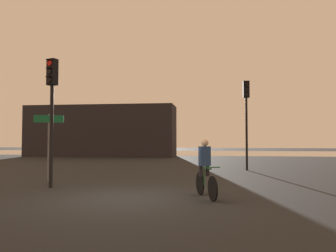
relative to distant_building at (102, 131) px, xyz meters
The scene contains 7 objects.
ground_plane 24.54m from the distant_building, 69.38° to the right, with size 120.00×120.00×0.00m, color black.
water_strip 13.42m from the distant_building, 49.33° to the left, with size 80.00×16.00×0.01m, color #9E937F.
distant_building is the anchor object (origin of this frame).
traffic_light_far_right 18.87m from the distant_building, 47.29° to the right, with size 0.34×0.36×4.77m.
traffic_light_near_left 21.93m from the distant_building, 75.33° to the right, with size 0.38×0.40×4.37m.
direction_sign_post 20.45m from the distant_building, 76.53° to the right, with size 1.06×0.34×2.60m.
cyclist 24.95m from the distant_building, 64.42° to the right, with size 0.70×1.62×1.62m.
Camera 1 is at (2.33, -8.82, 1.59)m, focal length 35.00 mm.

